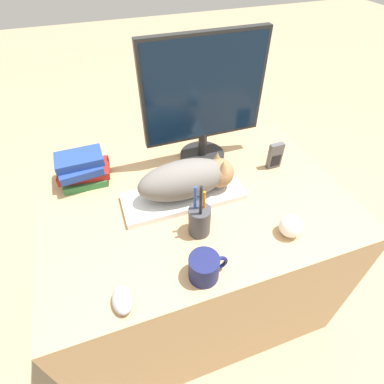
{
  "coord_description": "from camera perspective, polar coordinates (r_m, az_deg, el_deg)",
  "views": [
    {
      "loc": [
        -0.28,
        -0.36,
        1.54
      ],
      "look_at": [
        -0.02,
        0.37,
        0.8
      ],
      "focal_mm": 28.0,
      "sensor_mm": 36.0,
      "label": 1
    }
  ],
  "objects": [
    {
      "name": "ground_plane",
      "position": [
        1.61,
        5.9,
        -30.38
      ],
      "size": [
        12.0,
        12.0,
        0.0
      ],
      "primitive_type": "plane",
      "color": "#998466"
    },
    {
      "name": "desk",
      "position": [
        1.42,
        0.62,
        -12.01
      ],
      "size": [
        1.14,
        0.77,
        0.74
      ],
      "color": "tan",
      "rests_on": "ground_plane"
    },
    {
      "name": "keyboard",
      "position": [
        1.12,
        -1.62,
        -0.84
      ],
      "size": [
        0.45,
        0.16,
        0.02
      ],
      "color": "silver",
      "rests_on": "desk"
    },
    {
      "name": "cat",
      "position": [
        1.07,
        -0.44,
        2.62
      ],
      "size": [
        0.36,
        0.14,
        0.14
      ],
      "color": "#66605B",
      "rests_on": "keyboard"
    },
    {
      "name": "monitor",
      "position": [
        1.18,
        2.35,
        17.86
      ],
      "size": [
        0.48,
        0.19,
        0.51
      ],
      "color": "black",
      "rests_on": "desk"
    },
    {
      "name": "computer_mouse",
      "position": [
        0.9,
        -13.1,
        -19.35
      ],
      "size": [
        0.06,
        0.09,
        0.04
      ],
      "color": "gray",
      "rests_on": "desk"
    },
    {
      "name": "coffee_mug",
      "position": [
        0.9,
        2.44,
        -14.17
      ],
      "size": [
        0.12,
        0.09,
        0.09
      ],
      "color": "#141947",
      "rests_on": "desk"
    },
    {
      "name": "pen_cup",
      "position": [
        0.98,
        1.44,
        -5.35
      ],
      "size": [
        0.07,
        0.07,
        0.22
      ],
      "color": "#38383D",
      "rests_on": "desk"
    },
    {
      "name": "baseball",
      "position": [
        1.04,
        18.32,
        -6.19
      ],
      "size": [
        0.08,
        0.08,
        0.08
      ],
      "color": "silver",
      "rests_on": "desk"
    },
    {
      "name": "phone",
      "position": [
        1.29,
        15.54,
        6.64
      ],
      "size": [
        0.06,
        0.03,
        0.11
      ],
      "color": "#4C4C51",
      "rests_on": "desk"
    },
    {
      "name": "book_stack",
      "position": [
        1.25,
        -20.22,
        4.23
      ],
      "size": [
        0.21,
        0.17,
        0.12
      ],
      "color": "#2D6B38",
      "rests_on": "desk"
    }
  ]
}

